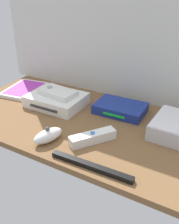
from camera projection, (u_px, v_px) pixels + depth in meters
ground_plane at (90, 125)px, 93.74cm from camera, size 100.00×48.00×2.00cm
back_wall at (124, 16)px, 96.92cm from camera, size 110.00×1.20×64.00cm
game_console at (56, 100)px, 103.94cm from camera, size 21.29×16.80×4.40cm
game_case at (25, 89)px, 116.51cm from camera, size 16.27×20.81×1.56cm
network_router at (120, 108)px, 98.81cm from camera, size 18.40×12.84×3.40cm
remote_wand at (93, 137)px, 82.10cm from camera, size 11.31×14.26×3.40cm
remote_nunchuk at (48, 136)px, 82.11cm from camera, size 7.14×10.85×5.10cm
remote_classic_pad at (57, 92)px, 102.34cm from camera, size 15.27×9.69×2.40cm
sensor_bar at (91, 166)px, 71.46cm from camera, size 24.04×2.52×1.40cm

